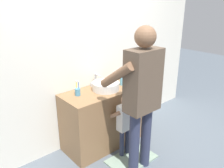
{
  "coord_description": "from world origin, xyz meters",
  "views": [
    {
      "loc": [
        -1.83,
        -1.98,
        2.01
      ],
      "look_at": [
        0.0,
        0.15,
        0.97
      ],
      "focal_mm": 36.52,
      "sensor_mm": 36.0,
      "label": 1
    }
  ],
  "objects_px": {
    "child_toddler": "(125,121)",
    "soap_bottle": "(122,81)",
    "toothbrush_cup": "(78,91)",
    "adult_parent": "(141,90)"
  },
  "relations": [
    {
      "from": "child_toddler",
      "to": "soap_bottle",
      "type": "bearing_deg",
      "value": 52.0
    },
    {
      "from": "soap_bottle",
      "to": "child_toddler",
      "type": "distance_m",
      "value": 0.62
    },
    {
      "from": "toothbrush_cup",
      "to": "adult_parent",
      "type": "distance_m",
      "value": 0.86
    },
    {
      "from": "toothbrush_cup",
      "to": "soap_bottle",
      "type": "relative_size",
      "value": 1.25
    },
    {
      "from": "toothbrush_cup",
      "to": "adult_parent",
      "type": "bearing_deg",
      "value": -64.47
    },
    {
      "from": "adult_parent",
      "to": "soap_bottle",
      "type": "bearing_deg",
      "value": 64.02
    },
    {
      "from": "soap_bottle",
      "to": "child_toddler",
      "type": "bearing_deg",
      "value": -128.0
    },
    {
      "from": "toothbrush_cup",
      "to": "soap_bottle",
      "type": "height_order",
      "value": "toothbrush_cup"
    },
    {
      "from": "toothbrush_cup",
      "to": "adult_parent",
      "type": "height_order",
      "value": "adult_parent"
    },
    {
      "from": "child_toddler",
      "to": "toothbrush_cup",
      "type": "bearing_deg",
      "value": 130.4
    }
  ]
}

